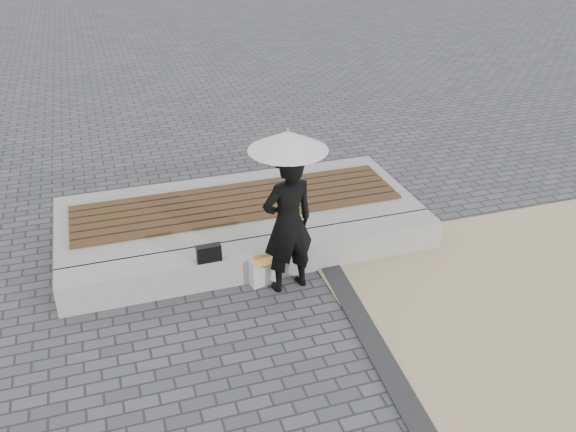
# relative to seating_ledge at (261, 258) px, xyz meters

# --- Properties ---
(ground) EXTENTS (80.00, 80.00, 0.00)m
(ground) POSITION_rel_seating_ledge_xyz_m (0.00, -1.60, -0.20)
(ground) COLOR #505155
(ground) RESTS_ON ground
(edging_band) EXTENTS (0.61, 5.20, 0.04)m
(edging_band) POSITION_rel_seating_ledge_xyz_m (0.75, -2.10, -0.18)
(edging_band) COLOR #2B2B2D
(edging_band) RESTS_ON ground
(seating_ledge) EXTENTS (5.00, 0.45, 0.40)m
(seating_ledge) POSITION_rel_seating_ledge_xyz_m (0.00, 0.00, 0.00)
(seating_ledge) COLOR #ABACA6
(seating_ledge) RESTS_ON ground
(timber_platform) EXTENTS (5.00, 2.00, 0.40)m
(timber_platform) POSITION_rel_seating_ledge_xyz_m (0.00, 1.20, 0.00)
(timber_platform) COLOR #A3A39E
(timber_platform) RESTS_ON ground
(timber_decking) EXTENTS (4.60, 1.20, 0.04)m
(timber_decking) POSITION_rel_seating_ledge_xyz_m (0.00, 1.20, 0.22)
(timber_decking) COLOR #55351E
(timber_decking) RESTS_ON timber_platform
(woman) EXTENTS (0.72, 0.53, 1.80)m
(woman) POSITION_rel_seating_ledge_xyz_m (0.23, -0.42, 0.70)
(woman) COLOR black
(woman) RESTS_ON ground
(parasol) EXTENTS (0.91, 0.91, 1.16)m
(parasol) POSITION_rel_seating_ledge_xyz_m (0.23, -0.42, 1.75)
(parasol) COLOR #B7B8BC
(parasol) RESTS_ON ground
(handbag) EXTENTS (0.30, 0.11, 0.21)m
(handbag) POSITION_rel_seating_ledge_xyz_m (-0.69, -0.16, 0.31)
(handbag) COLOR black
(handbag) RESTS_ON seating_ledge
(canvas_tote) EXTENTS (0.36, 0.21, 0.36)m
(canvas_tote) POSITION_rel_seating_ledge_xyz_m (-0.05, -0.27, -0.02)
(canvas_tote) COLOR silver
(canvas_tote) RESTS_ON ground
(magazine) EXTENTS (0.28, 0.21, 0.01)m
(magazine) POSITION_rel_seating_ledge_xyz_m (-0.05, -0.32, 0.16)
(magazine) COLOR #FF4B29
(magazine) RESTS_ON canvas_tote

